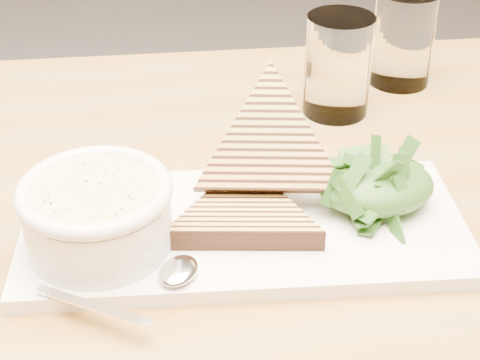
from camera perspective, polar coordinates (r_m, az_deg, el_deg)
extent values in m
cube|color=olive|center=(0.76, 8.89, -3.05)|extent=(1.24, 0.87, 0.04)
cube|color=white|center=(0.69, 0.31, -3.81)|extent=(0.43, 0.23, 0.02)
cylinder|color=white|center=(0.66, -10.93, -3.11)|extent=(0.13, 0.13, 0.05)
cylinder|color=#D9CD82|center=(0.64, -11.22, -0.92)|extent=(0.11, 0.11, 0.01)
torus|color=white|center=(0.64, -11.24, -0.77)|extent=(0.14, 0.14, 0.01)
ellipsoid|color=#1F4514|center=(0.71, 10.51, -0.41)|extent=(0.11, 0.09, 0.04)
ellipsoid|color=silver|center=(0.63, -4.80, -7.02)|extent=(0.05, 0.05, 0.01)
cube|color=silver|center=(0.61, -11.34, -9.56)|extent=(0.09, 0.07, 0.00)
cylinder|color=white|center=(0.89, 7.60, 8.80)|extent=(0.08, 0.08, 0.12)
cylinder|color=white|center=(0.98, 12.53, 10.67)|extent=(0.08, 0.08, 0.12)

